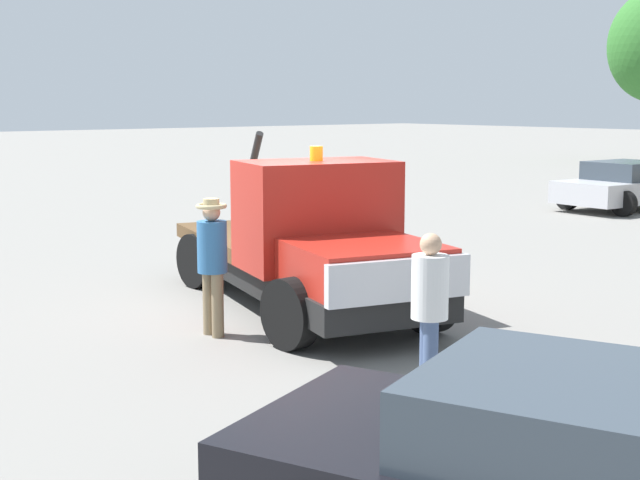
{
  "coord_description": "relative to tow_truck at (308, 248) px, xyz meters",
  "views": [
    {
      "loc": [
        10.11,
        -7.76,
        2.97
      ],
      "look_at": [
        0.5,
        0.0,
        1.05
      ],
      "focal_mm": 50.0,
      "sensor_mm": 36.0,
      "label": 1
    }
  ],
  "objects": [
    {
      "name": "ground_plane",
      "position": [
        -0.36,
        0.1,
        -0.93
      ],
      "size": [
        160.0,
        160.0,
        0.0
      ],
      "primitive_type": "plane",
      "color": "gray"
    },
    {
      "name": "tow_truck",
      "position": [
        0.0,
        0.0,
        0.0
      ],
      "size": [
        6.34,
        3.44,
        2.51
      ],
      "rotation": [
        0.0,
        0.0,
        -0.26
      ],
      "color": "black",
      "rests_on": "ground"
    },
    {
      "name": "person_near_truck",
      "position": [
        3.66,
        -1.33,
        0.04
      ],
      "size": [
        0.37,
        0.37,
        1.69
      ],
      "rotation": [
        0.0,
        0.0,
        0.94
      ],
      "color": "#475B84",
      "rests_on": "ground"
    },
    {
      "name": "person_at_hood",
      "position": [
        0.25,
        -1.75,
        0.11
      ],
      "size": [
        0.39,
        0.39,
        1.77
      ],
      "rotation": [
        0.0,
        0.0,
        1.58
      ],
      "color": "#847051",
      "rests_on": "ground"
    },
    {
      "name": "parked_car_silver",
      "position": [
        -4.06,
        14.63,
        -0.28
      ],
      "size": [
        2.72,
        4.78,
        1.34
      ],
      "rotation": [
        0.0,
        0.0,
        1.51
      ],
      "color": "#B7B7BC",
      "rests_on": "ground"
    },
    {
      "name": "traffic_cone",
      "position": [
        -0.08,
        2.64,
        -0.68
      ],
      "size": [
        0.4,
        0.4,
        0.55
      ],
      "color": "black",
      "rests_on": "ground"
    }
  ]
}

